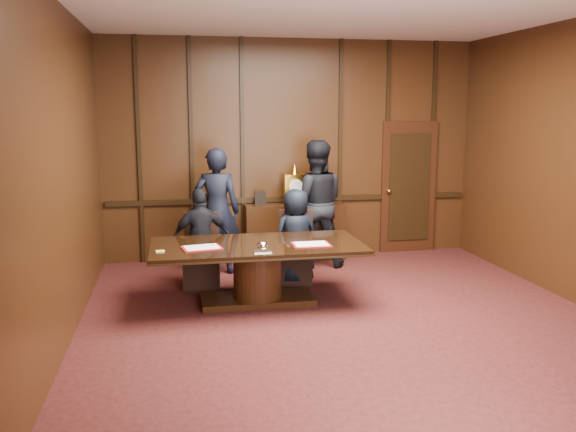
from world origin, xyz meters
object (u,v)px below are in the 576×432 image
at_px(sideboard, 295,229).
at_px(witness_left, 217,211).
at_px(witness_right, 315,204).
at_px(signatory_right, 296,236).
at_px(signatory_left, 201,239).
at_px(conference_table, 257,263).

bearing_deg(sideboard, witness_left, -154.49).
bearing_deg(witness_right, signatory_right, 70.52).
xyz_separation_m(signatory_left, signatory_right, (1.30, 0.00, -0.02)).
xyz_separation_m(signatory_right, witness_right, (0.47, 0.89, 0.31)).
height_order(witness_left, witness_right, witness_right).
bearing_deg(witness_left, witness_right, -161.73).
xyz_separation_m(sideboard, signatory_right, (-0.25, -1.36, 0.18)).
height_order(conference_table, witness_right, witness_right).
distance_m(conference_table, witness_right, 2.08).
xyz_separation_m(sideboard, witness_left, (-1.28, -0.61, 0.44)).
relative_size(signatory_left, signatory_right, 1.03).
bearing_deg(witness_right, witness_left, 13.83).
distance_m(signatory_right, witness_right, 1.05).
height_order(signatory_right, witness_right, witness_right).
relative_size(conference_table, witness_right, 1.35).
distance_m(sideboard, signatory_left, 2.07).
distance_m(sideboard, witness_left, 1.49).
xyz_separation_m(signatory_right, witness_left, (-1.03, 0.75, 0.27)).
distance_m(sideboard, witness_right, 0.71).
distance_m(conference_table, signatory_left, 1.04).
xyz_separation_m(witness_left, witness_right, (1.50, 0.14, 0.04)).
bearing_deg(conference_table, signatory_left, 129.09).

